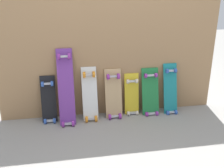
{
  "coord_description": "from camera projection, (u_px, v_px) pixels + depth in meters",
  "views": [
    {
      "loc": [
        -0.5,
        -2.95,
        1.52
      ],
      "look_at": [
        0.0,
        -0.07,
        0.43
      ],
      "focal_mm": 42.59,
      "sensor_mm": 36.0,
      "label": 1
    }
  ],
  "objects": [
    {
      "name": "skateboard_green",
      "position": [
        150.0,
        94.0,
        3.29
      ],
      "size": [
        0.21,
        0.21,
        0.64
      ],
      "color": "#1E7238",
      "rests_on": "ground"
    },
    {
      "name": "skateboard_purple",
      "position": [
        66.0,
        90.0,
        3.03
      ],
      "size": [
        0.18,
        0.31,
        0.92
      ],
      "color": "#6B338C",
      "rests_on": "ground"
    },
    {
      "name": "skateboard_black",
      "position": [
        49.0,
        102.0,
        3.1
      ],
      "size": [
        0.17,
        0.2,
        0.61
      ],
      "color": "black",
      "rests_on": "ground"
    },
    {
      "name": "skateboard_yellow",
      "position": [
        132.0,
        97.0,
        3.29
      ],
      "size": [
        0.18,
        0.15,
        0.58
      ],
      "color": "gold",
      "rests_on": "ground"
    },
    {
      "name": "skateboard_natural",
      "position": [
        114.0,
        96.0,
        3.21
      ],
      "size": [
        0.2,
        0.22,
        0.65
      ],
      "color": "tan",
      "rests_on": "ground"
    },
    {
      "name": "plywood_wall_panel",
      "position": [
        110.0,
        50.0,
        3.12
      ],
      "size": [
        2.64,
        0.04,
        1.6
      ],
      "primitive_type": "cube",
      "color": "#99724C",
      "rests_on": "ground"
    },
    {
      "name": "skateboard_white",
      "position": [
        90.0,
        97.0,
        3.14
      ],
      "size": [
        0.18,
        0.25,
        0.69
      ],
      "color": "silver",
      "rests_on": "ground"
    },
    {
      "name": "ground_plane",
      "position": [
        111.0,
        114.0,
        3.34
      ],
      "size": [
        12.0,
        12.0,
        0.0
      ],
      "primitive_type": "plane",
      "color": "gray"
    },
    {
      "name": "skateboard_teal",
      "position": [
        170.0,
        91.0,
        3.32
      ],
      "size": [
        0.17,
        0.22,
        0.69
      ],
      "color": "#197A7F",
      "rests_on": "ground"
    }
  ]
}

